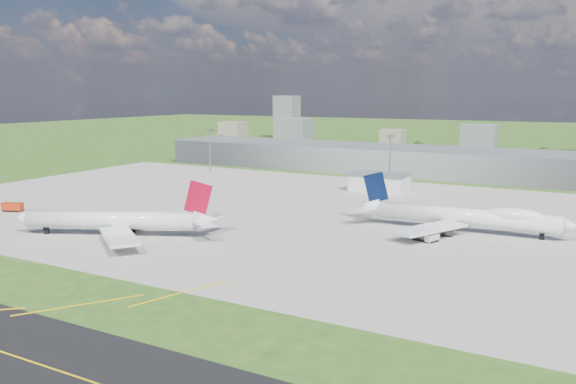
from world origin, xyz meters
The scene contains 21 objects.
ground centered at (0.00, 150.00, 0.00)m, with size 1400.00×1400.00×0.00m, color #274B17.
apron centered at (10.00, 40.00, 0.04)m, with size 360.00×190.00×0.08m, color gray.
terminal centered at (0.00, 165.00, 7.50)m, with size 300.00×42.00×15.00m, color gray.
ops_building centered at (10.00, 100.00, 4.00)m, with size 26.00×16.00×8.00m, color silver.
mast_west centered at (-100.00, 115.00, 17.71)m, with size 3.50×2.00×25.90m.
mast_center centered at (10.00, 115.00, 17.71)m, with size 3.50×2.00×25.90m.
airliner_red_twin centered at (-37.47, -22.35, 5.04)m, with size 65.53×49.46×18.94m.
airliner_blue_quad centered at (61.94, 36.67, 5.25)m, with size 72.31×56.69×18.89m.
fire_truck centered at (-102.84, -13.80, 1.76)m, with size 8.52×5.60×3.54m.
tug_yellow centered at (-28.52, -3.30, 0.97)m, with size 4.16×4.27×1.87m.
van_white_near centered at (55.62, 18.19, 1.25)m, with size 3.92×5.28×2.48m.
van_white_far centered at (75.19, 56.76, 1.30)m, with size 5.48×3.85×2.57m.
bldg_far_w centered at (-220.00, 320.00, 9.00)m, with size 24.00×20.00×18.00m, color gray.
bldg_w centered at (-140.00, 300.00, 12.00)m, with size 28.00×22.00×24.00m, color slate.
bldg_cw centered at (-60.00, 340.00, 7.00)m, with size 20.00×18.00×14.00m, color gray.
bldg_c centered at (20.00, 310.00, 11.00)m, with size 26.00×20.00×22.00m, color slate.
bldg_tall_w centered at (-180.00, 360.00, 22.00)m, with size 22.00×20.00×44.00m, color slate.
tree_far_w centered at (-200.00, 270.00, 5.18)m, with size 7.20×7.20×8.80m.
tree_w centered at (-110.00, 265.00, 4.86)m, with size 6.75×6.75×8.25m.
tree_c centered at (-20.00, 280.00, 5.84)m, with size 8.10×8.10×9.90m.
tree_e centered at (70.00, 275.00, 5.51)m, with size 7.65×7.65×9.35m.
Camera 1 is at (96.38, -154.46, 46.38)m, focal length 35.00 mm.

